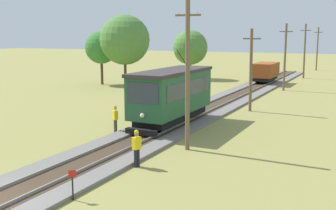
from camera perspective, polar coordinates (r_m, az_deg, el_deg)
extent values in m
cube|color=gray|center=(16.04, -21.52, -12.68)|extent=(0.07, 120.00, 0.14)
cube|color=#235633|center=(27.98, 0.56, 1.71)|extent=(2.50, 8.00, 2.60)
cube|color=#383333|center=(27.82, 0.56, 4.58)|extent=(2.60, 8.32, 0.22)
cube|color=black|center=(28.24, 0.55, -1.47)|extent=(2.10, 7.04, 0.44)
cube|color=#2D3842|center=(24.38, -3.51, 1.62)|extent=(2.10, 0.03, 1.25)
cube|color=#2D3842|center=(27.41, 2.94, 2.30)|extent=(0.02, 6.72, 1.04)
sphere|color=#F4EAB2|center=(24.56, -3.53, -1.44)|extent=(0.28, 0.28, 0.28)
cylinder|color=black|center=(29.21, 1.93, 6.41)|extent=(0.05, 1.67, 1.19)
cube|color=black|center=(24.64, -3.66, -3.66)|extent=(2.00, 0.36, 0.32)
cylinder|color=black|center=(26.27, -1.55, -2.32)|extent=(1.54, 0.80, 0.80)
cylinder|color=black|center=(30.24, 2.38, -0.73)|extent=(1.54, 0.80, 0.80)
cube|color=#93471E|center=(53.49, 13.13, 4.69)|extent=(2.40, 5.20, 1.70)
cube|color=black|center=(53.59, 13.09, 3.54)|extent=(2.02, 4.78, 0.38)
cylinder|color=black|center=(52.08, 12.70, 3.39)|extent=(1.54, 0.76, 0.76)
cylinder|color=black|center=(55.11, 13.46, 3.69)|extent=(1.54, 0.76, 0.76)
cylinder|color=brown|center=(21.98, 2.67, 4.10)|extent=(0.24, 0.32, 8.09)
cube|color=brown|center=(21.90, 2.74, 12.12)|extent=(1.40, 0.10, 0.10)
cylinder|color=silver|center=(22.13, 1.40, 12.36)|extent=(0.08, 0.08, 0.10)
cylinder|color=silver|center=(21.69, 4.11, 12.40)|extent=(0.08, 0.08, 0.10)
cylinder|color=brown|center=(34.00, 11.21, 4.62)|extent=(0.24, 0.48, 6.59)
cube|color=brown|center=(33.88, 11.35, 8.84)|extent=(1.40, 0.10, 0.10)
cylinder|color=silver|center=(34.03, 10.45, 9.04)|extent=(0.08, 0.08, 0.10)
cylinder|color=silver|center=(33.74, 12.27, 8.97)|extent=(0.08, 0.08, 0.10)
cylinder|color=brown|center=(47.70, 15.63, 6.26)|extent=(0.24, 0.33, 7.30)
cube|color=brown|center=(47.63, 15.78, 9.59)|extent=(1.40, 0.10, 0.10)
cylinder|color=silver|center=(47.74, 15.13, 9.74)|extent=(0.08, 0.08, 0.10)
cylinder|color=silver|center=(47.54, 16.45, 9.68)|extent=(0.08, 0.08, 0.10)
cylinder|color=brown|center=(61.74, 18.09, 6.96)|extent=(0.24, 0.54, 7.56)
cube|color=brown|center=(61.69, 18.24, 9.62)|extent=(1.40, 0.10, 0.10)
cylinder|color=silver|center=(61.77, 17.73, 9.74)|extent=(0.08, 0.08, 0.10)
cylinder|color=silver|center=(61.62, 18.75, 9.69)|extent=(0.08, 0.08, 0.10)
cylinder|color=brown|center=(76.07, 19.65, 7.20)|extent=(0.24, 0.26, 7.32)
cube|color=brown|center=(76.03, 19.77, 9.29)|extent=(1.40, 0.10, 0.10)
cylinder|color=silver|center=(76.10, 19.36, 9.39)|extent=(0.08, 0.08, 0.10)
cylinder|color=silver|center=(75.97, 20.20, 9.34)|extent=(0.08, 0.08, 0.10)
cylinder|color=black|center=(16.35, -12.84, -11.05)|extent=(0.06, 0.06, 0.90)
cube|color=red|center=(16.16, -12.92, -9.09)|extent=(0.21, 0.21, 0.28)
cylinder|color=black|center=(19.86, -4.08, -7.16)|extent=(0.15, 0.15, 0.86)
cylinder|color=black|center=(19.76, -4.44, -7.25)|extent=(0.15, 0.15, 0.86)
cube|color=yellow|center=(19.61, -4.29, -5.19)|extent=(0.36, 0.44, 0.58)
sphere|color=#936B51|center=(19.51, -4.31, -3.97)|extent=(0.22, 0.22, 0.22)
sphere|color=yellow|center=(19.48, -4.31, -3.68)|extent=(0.21, 0.21, 0.21)
cylinder|color=#38332D|center=(26.64, -7.22, -2.86)|extent=(0.15, 0.15, 0.86)
cylinder|color=#38332D|center=(26.50, -7.10, -2.93)|extent=(0.15, 0.15, 0.86)
cube|color=yellow|center=(26.42, -7.20, -1.37)|extent=(0.45, 0.42, 0.58)
sphere|color=tan|center=(26.34, -7.22, -0.45)|extent=(0.22, 0.22, 0.22)
sphere|color=yellow|center=(26.33, -7.22, -0.24)|extent=(0.21, 0.21, 0.21)
cylinder|color=#4C3823|center=(58.37, 3.03, 4.83)|extent=(0.32, 0.32, 2.55)
sphere|color=#4C7F38|center=(58.20, 3.05, 7.83)|extent=(4.77, 4.77, 4.77)
cylinder|color=#4C3823|center=(52.38, -8.98, 4.45)|extent=(0.32, 0.32, 3.06)
sphere|color=#387A33|center=(52.20, -9.07, 7.75)|extent=(3.99, 3.99, 3.99)
cylinder|color=#4C3823|center=(49.65, -5.83, 4.39)|extent=(0.32, 0.32, 3.31)
sphere|color=#4C7F38|center=(49.45, -5.91, 8.81)|extent=(5.81, 5.81, 5.81)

